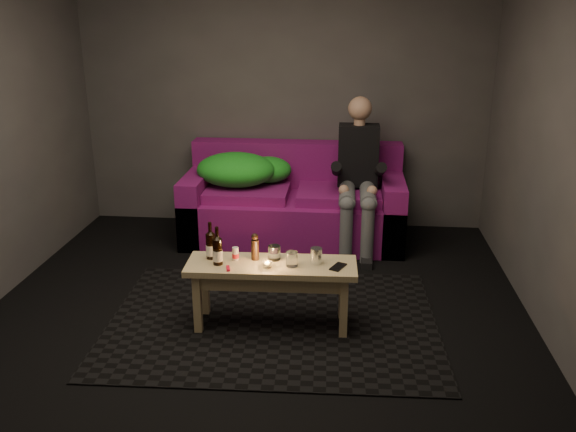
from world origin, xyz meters
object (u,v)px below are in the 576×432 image
object	(u,v)px
person	(358,173)
steel_cup	(316,256)
beer_bottle_a	(211,245)
beer_bottle_b	(218,251)
sofa	(294,206)
coffee_table	(272,275)

from	to	relation	value
person	steel_cup	distance (m)	1.59
beer_bottle_a	beer_bottle_b	world-z (taller)	beer_bottle_b
sofa	person	xyz separation A→B (m)	(0.60, -0.17, 0.39)
person	steel_cup	size ratio (longest dim) A/B	12.52
sofa	coffee_table	bearing A→B (deg)	-90.19
coffee_table	beer_bottle_b	bearing A→B (deg)	-172.53
sofa	beer_bottle_a	xyz separation A→B (m)	(-0.44, -1.70, 0.26)
coffee_table	beer_bottle_b	xyz separation A→B (m)	(-0.36, -0.05, 0.18)
sofa	steel_cup	bearing A→B (deg)	-80.12
person	beer_bottle_a	distance (m)	1.86
coffee_table	steel_cup	size ratio (longest dim) A/B	10.75
person	beer_bottle_b	distance (m)	1.90
sofa	person	distance (m)	0.73
sofa	person	bearing A→B (deg)	-15.69
coffee_table	beer_bottle_a	world-z (taller)	beer_bottle_a
coffee_table	beer_bottle_a	bearing A→B (deg)	173.81
coffee_table	person	bearing A→B (deg)	69.19
person	steel_cup	world-z (taller)	person
steel_cup	beer_bottle_b	bearing A→B (deg)	-173.02
coffee_table	beer_bottle_a	xyz separation A→B (m)	(-0.43, 0.05, 0.18)
person	steel_cup	bearing A→B (deg)	-100.85
beer_bottle_a	steel_cup	xyz separation A→B (m)	(0.73, -0.01, -0.04)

